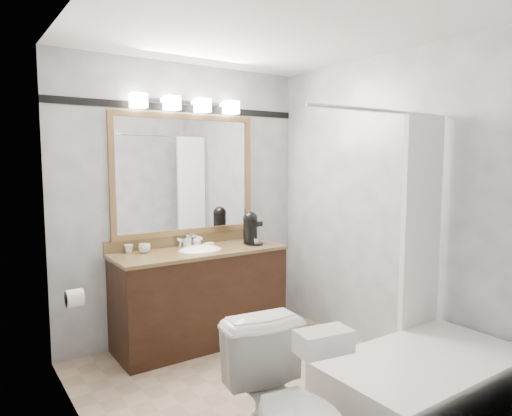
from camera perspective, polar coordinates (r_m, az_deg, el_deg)
name	(u,v)px	position (r m, az deg, el deg)	size (l,w,h in m)	color
room	(267,216)	(3.14, 1.40, -1.06)	(2.42, 2.62, 2.52)	tan
vanity	(201,295)	(4.17, -6.95, -10.69)	(1.53, 0.58, 0.97)	black
mirror	(186,175)	(4.23, -8.79, 4.10)	(1.40, 0.04, 1.10)	olive
vanity_light_bar	(187,104)	(4.21, -8.60, 12.74)	(1.02, 0.14, 0.12)	silver
accent_stripe	(184,108)	(4.26, -8.99, 12.19)	(2.40, 0.01, 0.06)	black
bathtub	(424,381)	(3.18, 20.29, -19.59)	(1.30, 0.75, 1.96)	white
tp_roll	(74,298)	(3.40, -21.74, -10.40)	(0.12, 0.12, 0.11)	white
toilet	(291,416)	(2.44, 4.38, -24.46)	(0.45, 0.79, 0.80)	white
tissue_box	(324,341)	(2.09, 8.45, -16.16)	(0.24, 0.13, 0.10)	white
coffee_maker	(251,227)	(4.27, -0.65, -2.44)	(0.16, 0.20, 0.31)	black
cup_left	(144,248)	(4.00, -13.77, -4.92)	(0.10, 0.10, 0.08)	white
cup_right	(129,249)	(4.04, -15.62, -4.92)	(0.07, 0.07, 0.07)	white
soap_bottle_a	(187,241)	(4.16, -8.59, -4.13)	(0.05, 0.05, 0.11)	white
soap_bottle_b	(196,240)	(4.26, -7.48, -4.03)	(0.07, 0.07, 0.09)	white
soap_bar	(209,244)	(4.24, -5.94, -4.52)	(0.09, 0.05, 0.03)	beige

